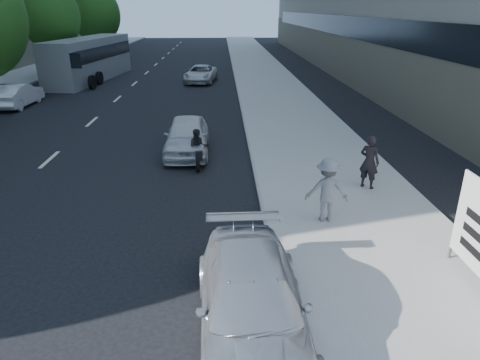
{
  "coord_description": "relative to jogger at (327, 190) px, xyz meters",
  "views": [
    {
      "loc": [
        0.3,
        -8.18,
        5.57
      ],
      "look_at": [
        0.75,
        2.08,
        1.4
      ],
      "focal_mm": 32.0,
      "sensor_mm": 36.0,
      "label": 1
    }
  ],
  "objects": [
    {
      "name": "jogger",
      "position": [
        0.0,
        0.0,
        0.0
      ],
      "size": [
        1.21,
        0.78,
        1.77
      ],
      "primitive_type": "imported",
      "rotation": [
        0.0,
        0.0,
        3.03
      ],
      "color": "slate",
      "rests_on": "near_sidewalk"
    },
    {
      "name": "motorcycle",
      "position": [
        -3.68,
        4.88,
        -0.4
      ],
      "size": [
        0.74,
        2.05,
        1.42
      ],
      "rotation": [
        0.0,
        0.0,
        0.1
      ],
      "color": "black",
      "rests_on": "ground"
    },
    {
      "name": "tree_far_e",
      "position": [
        -16.78,
        41.83,
        3.74
      ],
      "size": [
        5.4,
        5.4,
        7.89
      ],
      "color": "#382616",
      "rests_on": "ground"
    },
    {
      "name": "white_sedan_near",
      "position": [
        -4.2,
        6.46,
        -0.31
      ],
      "size": [
        1.78,
        4.31,
        1.46
      ],
      "primitive_type": "imported",
      "rotation": [
        0.0,
        0.0,
        0.01
      ],
      "color": "silver",
      "rests_on": "ground"
    },
    {
      "name": "near_sidewalk",
      "position": [
        0.92,
        17.83,
        -0.96
      ],
      "size": [
        5.0,
        120.0,
        0.15
      ],
      "primitive_type": "cube",
      "color": "#9C9A92",
      "rests_on": "ground"
    },
    {
      "name": "white_sedan_far",
      "position": [
        -4.4,
        24.32,
        -0.38
      ],
      "size": [
        2.75,
        4.93,
        1.3
      ],
      "primitive_type": "imported",
      "rotation": [
        0.0,
        0.0,
        -0.13
      ],
      "color": "silver",
      "rests_on": "ground"
    },
    {
      "name": "parked_sedan",
      "position": [
        -2.3,
        -4.17,
        -0.34
      ],
      "size": [
        2.04,
        4.81,
        1.38
      ],
      "primitive_type": "imported",
      "rotation": [
        0.0,
        0.0,
        0.02
      ],
      "color": "#ABADB2",
      "rests_on": "ground"
    },
    {
      "name": "bus",
      "position": [
        -13.39,
        25.95,
        0.6
      ],
      "size": [
        4.14,
        12.32,
        3.3
      ],
      "rotation": [
        0.0,
        0.0,
        -0.13
      ],
      "color": "gray",
      "rests_on": "ground"
    },
    {
      "name": "ground",
      "position": [
        -3.08,
        -2.17,
        -1.04
      ],
      "size": [
        160.0,
        160.0,
        0.0
      ],
      "primitive_type": "plane",
      "color": "black",
      "rests_on": "ground"
    },
    {
      "name": "tree_far_d",
      "position": [
        -16.78,
        27.83,
        3.85
      ],
      "size": [
        4.8,
        4.8,
        7.65
      ],
      "color": "#382616",
      "rests_on": "ground"
    },
    {
      "name": "white_sedan_mid",
      "position": [
        -14.97,
        15.77,
        -0.34
      ],
      "size": [
        1.57,
        4.23,
        1.38
      ],
      "primitive_type": "imported",
      "rotation": [
        0.0,
        0.0,
        3.12
      ],
      "color": "silver",
      "rests_on": "ground"
    },
    {
      "name": "pedestrian_woman",
      "position": [
        1.87,
        2.21,
        -0.02
      ],
      "size": [
        0.75,
        0.73,
        1.73
      ],
      "primitive_type": "imported",
      "rotation": [
        0.0,
        0.0,
        2.43
      ],
      "color": "black",
      "rests_on": "near_sidewalk"
    }
  ]
}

